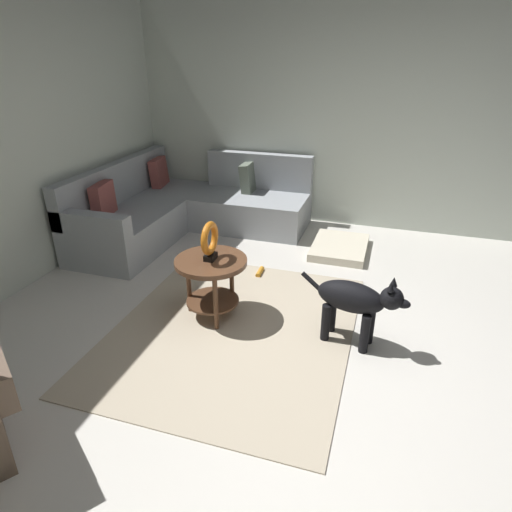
# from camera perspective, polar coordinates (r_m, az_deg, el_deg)

# --- Properties ---
(ground_plane) EXTENTS (6.00, 6.00, 0.10)m
(ground_plane) POSITION_cam_1_polar(r_m,az_deg,el_deg) (3.48, 7.42, -13.34)
(ground_plane) COLOR silver
(wall_right) EXTENTS (0.12, 6.00, 2.70)m
(wall_right) POSITION_cam_1_polar(r_m,az_deg,el_deg) (5.70, 14.01, 16.91)
(wall_right) COLOR silver
(wall_right) RESTS_ON ground_plane
(area_rug) EXTENTS (2.30, 1.90, 0.01)m
(area_rug) POSITION_cam_1_polar(r_m,az_deg,el_deg) (3.71, -2.91, -9.35)
(area_rug) COLOR #BCAD93
(area_rug) RESTS_ON ground_plane
(sectional_couch) EXTENTS (2.20, 2.25, 0.88)m
(sectional_couch) POSITION_cam_1_polar(r_m,az_deg,el_deg) (5.58, -9.18, 5.92)
(sectional_couch) COLOR #9EA3A8
(sectional_couch) RESTS_ON ground_plane
(side_table) EXTENTS (0.60, 0.60, 0.54)m
(side_table) POSITION_cam_1_polar(r_m,az_deg,el_deg) (3.69, -5.78, -2.16)
(side_table) COLOR brown
(side_table) RESTS_ON ground_plane
(torus_sculpture) EXTENTS (0.28, 0.08, 0.33)m
(torus_sculpture) POSITION_cam_1_polar(r_m,az_deg,el_deg) (3.56, -5.99, 2.04)
(torus_sculpture) COLOR black
(torus_sculpture) RESTS_ON side_table
(dog_bed_mat) EXTENTS (0.80, 0.60, 0.09)m
(dog_bed_mat) POSITION_cam_1_polar(r_m,az_deg,el_deg) (5.14, 10.73, 1.10)
(dog_bed_mat) COLOR beige
(dog_bed_mat) RESTS_ON ground_plane
(dog) EXTENTS (0.32, 0.84, 0.63)m
(dog) POSITION_cam_1_polar(r_m,az_deg,el_deg) (3.43, 12.74, -5.70)
(dog) COLOR black
(dog) RESTS_ON ground_plane
(dog_toy_rope) EXTENTS (0.18, 0.06, 0.05)m
(dog_toy_rope) POSITION_cam_1_polar(r_m,az_deg,el_deg) (4.54, 0.51, -2.06)
(dog_toy_rope) COLOR orange
(dog_toy_rope) RESTS_ON ground_plane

